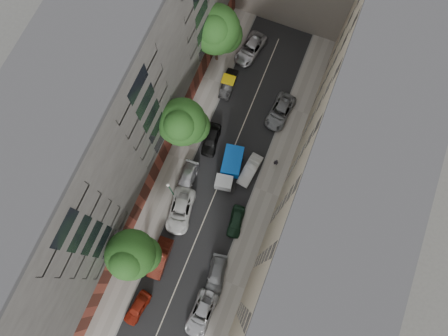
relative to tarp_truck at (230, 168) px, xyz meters
The scene contains 24 objects.
ground 1.64m from the tarp_truck, 126.95° to the right, with size 120.00×120.00×0.00m, color #4C4C49.
road_surface 1.64m from the tarp_truck, 126.95° to the right, with size 8.00×44.00×0.02m, color black.
sidewalk_left 6.27m from the tarp_truck, behind, with size 3.00×44.00×0.15m, color gray.
sidewalk_right 5.12m from the tarp_truck, ahead, with size 3.00×44.00×0.15m, color gray.
building_left 14.52m from the tarp_truck, behind, with size 8.00×44.00×20.00m, color #454340.
building_right 13.58m from the tarp_truck, ahead, with size 8.00×44.00×20.00m, color #BAAD91.
tarp_truck is the anchor object (origin of this frame).
car_left_0 18.15m from the tarp_truck, 101.17° to the right, with size 1.50×3.72×1.27m, color maroon.
car_left_1 12.67m from the tarp_truck, 105.58° to the right, with size 1.60×4.59×1.51m, color #49170E.
car_left_2 7.44m from the tarp_truck, 117.26° to the right, with size 2.50×5.43×1.51m, color silver.
car_left_3 5.20m from the tarp_truck, 144.48° to the right, with size 1.84×4.53×1.31m, color #BBBBC0.
car_left_4 4.32m from the tarp_truck, 142.57° to the left, with size 1.70×4.22×1.44m, color black.
car_left_5 11.05m from the tarp_truck, 112.38° to the left, with size 1.42×4.07×1.34m, color black.
car_left_6 16.17m from the tarp_truck, 102.14° to the left, with size 2.41×5.22×1.45m, color #B8B7BC.
car_right_0 16.09m from the tarp_truck, 79.25° to the right, with size 2.30×4.98×1.38m, color #B4B4B9.
car_right_1 12.00m from the tarp_truck, 75.50° to the right, with size 1.81×4.46×1.29m, color slate.
car_right_2 6.14m from the tarp_truck, 62.12° to the right, with size 1.51×3.76×1.28m, color #152F1E.
car_right_3 2.43m from the tarp_truck, 20.03° to the left, with size 1.43×4.10×1.35m, color silver.
car_right_4 9.51m from the tarp_truck, 71.57° to the left, with size 2.36×5.12×1.42m, color slate.
tree_near 14.80m from the tarp_truck, 111.40° to the right, with size 5.21×4.93×8.88m.
tree_mid 8.05m from the tarp_truck, 169.48° to the left, with size 5.32×5.06×9.78m.
tree_far 15.56m from the tarp_truck, 117.80° to the left, with size 5.89×5.71×9.08m.
lamp_post 7.50m from the tarp_truck, 132.54° to the right, with size 0.36×0.36×5.72m.
pedestrian 5.43m from the tarp_truck, 29.88° to the left, with size 0.56×0.36×1.52m, color black.
Camera 1 is at (4.67, -11.27, 45.20)m, focal length 32.00 mm.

